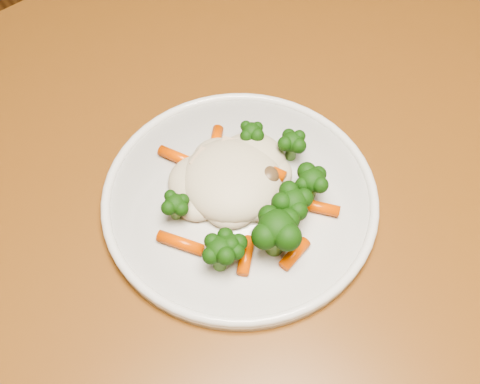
# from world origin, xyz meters

# --- Properties ---
(dining_table) EXTENTS (1.17, 0.84, 0.75)m
(dining_table) POSITION_xyz_m (-0.21, -0.34, 0.64)
(dining_table) COLOR brown
(dining_table) RESTS_ON ground
(plate) EXTENTS (0.29, 0.29, 0.01)m
(plate) POSITION_xyz_m (-0.14, -0.41, 0.76)
(plate) COLOR silver
(plate) RESTS_ON dining_table
(meal) EXTENTS (0.19, 0.20, 0.05)m
(meal) POSITION_xyz_m (-0.14, -0.42, 0.78)
(meal) COLOR beige
(meal) RESTS_ON plate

